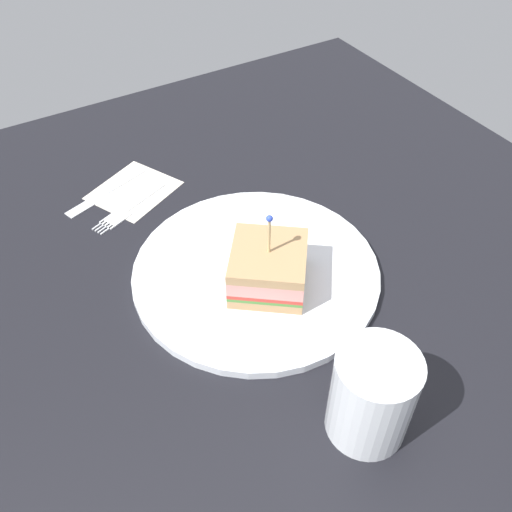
% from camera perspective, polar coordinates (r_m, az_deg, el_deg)
% --- Properties ---
extents(ground_plane, '(0.93, 0.93, 0.02)m').
position_cam_1_polar(ground_plane, '(0.65, 0.00, -2.52)').
color(ground_plane, black).
extents(plate, '(0.28, 0.28, 0.01)m').
position_cam_1_polar(plate, '(0.64, 0.00, -1.60)').
color(plate, white).
rests_on(plate, ground_plane).
extents(sandwich_half_center, '(0.11, 0.11, 0.10)m').
position_cam_1_polar(sandwich_half_center, '(0.60, 1.30, -1.17)').
color(sandwich_half_center, tan).
rests_on(sandwich_half_center, plate).
extents(drink_glass, '(0.07, 0.07, 0.09)m').
position_cam_1_polar(drink_glass, '(0.50, 11.58, -13.94)').
color(drink_glass, '#B74C33').
rests_on(drink_glass, ground_plane).
extents(napkin, '(0.13, 0.13, 0.00)m').
position_cam_1_polar(napkin, '(0.78, -12.25, 6.52)').
color(napkin, beige).
rests_on(napkin, ground_plane).
extents(fork, '(0.11, 0.06, 0.00)m').
position_cam_1_polar(fork, '(0.74, -13.26, 4.34)').
color(fork, silver).
rests_on(fork, ground_plane).
extents(knife, '(0.12, 0.05, 0.00)m').
position_cam_1_polar(knife, '(0.78, -15.25, 6.02)').
color(knife, silver).
rests_on(knife, ground_plane).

